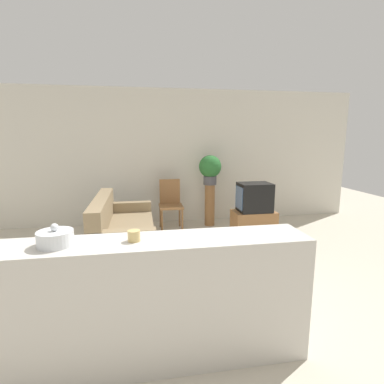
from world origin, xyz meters
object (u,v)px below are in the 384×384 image
Objects in this scene: television at (254,197)px; decorative_bowl at (55,238)px; couch at (122,234)px; wooden_chair at (170,202)px; potted_plant at (210,168)px.

decorative_bowl is at bearing -133.52° from television.
couch is 1.45m from wooden_chair.
decorative_bowl is (-1.96, -3.55, -0.10)m from potted_plant.
television reaches higher than wooden_chair.
decorative_bowl reaches higher than television.
wooden_chair is at bearing -174.18° from potted_plant.
couch is 3.18× the size of television.
decorative_bowl is at bearing -97.44° from couch.
potted_plant reaches higher than couch.
wooden_chair is 3.69m from decorative_bowl.
potted_plant is (-0.58, 0.88, 0.43)m from television.
television is at bearing 46.48° from decorative_bowl.
television is 1.13m from potted_plant.
decorative_bowl is at bearing -108.54° from wooden_chair.
couch is 2.23m from potted_plant.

